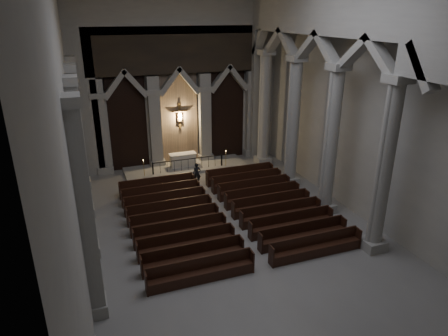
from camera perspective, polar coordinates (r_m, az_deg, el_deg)
name	(u,v)px	position (r m, az deg, el deg)	size (l,w,h in m)	color
room	(246,83)	(16.70, 3.13, 12.03)	(24.00, 24.10, 12.00)	gray
sanctuary_wall	(178,71)	(27.71, -6.52, 13.57)	(14.00, 0.77, 12.00)	#A3A198
right_arcade	(341,68)	(20.52, 16.32, 13.61)	(1.00, 24.00, 12.00)	#A3A198
left_pilasters	(81,160)	(19.72, -19.71, 1.15)	(0.60, 13.00, 8.03)	#A3A198
sanctuary_step	(185,167)	(28.45, -5.53, 0.18)	(8.50, 2.60, 0.15)	#A3A198
altar	(183,160)	(28.21, -5.89, 1.18)	(1.87, 0.75, 0.95)	silver
altar_rail	(188,163)	(27.52, -5.14, 0.73)	(4.98, 0.09, 0.98)	black
candle_stand_left	(144,173)	(26.99, -11.31, -0.72)	(0.22, 0.22, 1.29)	#B69538
candle_stand_right	(226,163)	(28.23, 0.26, 0.71)	(0.22, 0.22, 1.29)	#B69538
pews	(225,214)	(21.26, 0.11, -6.61)	(9.93, 9.57, 1.01)	black
worshipper	(197,174)	(25.56, -3.89, -0.79)	(0.50, 0.33, 1.38)	black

